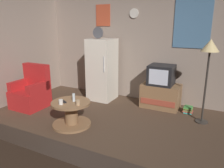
{
  "coord_description": "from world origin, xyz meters",
  "views": [
    {
      "loc": [
        1.85,
        -2.64,
        1.86
      ],
      "look_at": [
        0.05,
        0.9,
        0.75
      ],
      "focal_mm": 35.16,
      "sensor_mm": 36.0,
      "label": 1
    }
  ],
  "objects_px": {
    "book_stack": "(188,110)",
    "armchair": "(31,92)",
    "tv_stand": "(161,96)",
    "coffee_table": "(71,114)",
    "remote_control": "(64,102)",
    "standing_lamp": "(210,52)",
    "mug_ceramic_tan": "(78,103)",
    "wine_glass": "(74,97)",
    "crt_tv": "(161,75)",
    "mug_ceramic_white": "(61,102)",
    "fridge": "(102,69)"
  },
  "relations": [
    {
      "from": "tv_stand",
      "to": "remote_control",
      "type": "relative_size",
      "value": 5.6
    },
    {
      "from": "remote_control",
      "to": "mug_ceramic_tan",
      "type": "bearing_deg",
      "value": 27.65
    },
    {
      "from": "crt_tv",
      "to": "coffee_table",
      "type": "distance_m",
      "value": 2.14
    },
    {
      "from": "tv_stand",
      "to": "crt_tv",
      "type": "height_order",
      "value": "crt_tv"
    },
    {
      "from": "standing_lamp",
      "to": "remote_control",
      "type": "distance_m",
      "value": 2.77
    },
    {
      "from": "book_stack",
      "to": "tv_stand",
      "type": "bearing_deg",
      "value": 171.78
    },
    {
      "from": "coffee_table",
      "to": "mug_ceramic_white",
      "type": "bearing_deg",
      "value": -111.96
    },
    {
      "from": "fridge",
      "to": "tv_stand",
      "type": "xyz_separation_m",
      "value": [
        1.46,
        0.1,
        -0.49
      ]
    },
    {
      "from": "fridge",
      "to": "armchair",
      "type": "height_order",
      "value": "fridge"
    },
    {
      "from": "book_stack",
      "to": "wine_glass",
      "type": "bearing_deg",
      "value": -139.88
    },
    {
      "from": "crt_tv",
      "to": "book_stack",
      "type": "xyz_separation_m",
      "value": [
        0.64,
        -0.09,
        -0.67
      ]
    },
    {
      "from": "fridge",
      "to": "coffee_table",
      "type": "distance_m",
      "value": 1.67
    },
    {
      "from": "mug_ceramic_tan",
      "to": "book_stack",
      "type": "relative_size",
      "value": 0.44
    },
    {
      "from": "mug_ceramic_tan",
      "to": "book_stack",
      "type": "height_order",
      "value": "mug_ceramic_tan"
    },
    {
      "from": "fridge",
      "to": "standing_lamp",
      "type": "bearing_deg",
      "value": -7.69
    },
    {
      "from": "standing_lamp",
      "to": "mug_ceramic_white",
      "type": "distance_m",
      "value": 2.8
    },
    {
      "from": "book_stack",
      "to": "fridge",
      "type": "bearing_deg",
      "value": -179.61
    },
    {
      "from": "crt_tv",
      "to": "armchair",
      "type": "distance_m",
      "value": 2.96
    },
    {
      "from": "crt_tv",
      "to": "coffee_table",
      "type": "bearing_deg",
      "value": -126.11
    },
    {
      "from": "wine_glass",
      "to": "remote_control",
      "type": "xyz_separation_m",
      "value": [
        -0.14,
        -0.12,
        -0.06
      ]
    },
    {
      "from": "mug_ceramic_white",
      "to": "armchair",
      "type": "bearing_deg",
      "value": 157.28
    },
    {
      "from": "fridge",
      "to": "mug_ceramic_white",
      "type": "bearing_deg",
      "value": -85.08
    },
    {
      "from": "mug_ceramic_tan",
      "to": "armchair",
      "type": "distance_m",
      "value": 1.68
    },
    {
      "from": "coffee_table",
      "to": "remote_control",
      "type": "xyz_separation_m",
      "value": [
        -0.1,
        -0.07,
        0.24
      ]
    },
    {
      "from": "fridge",
      "to": "book_stack",
      "type": "distance_m",
      "value": 2.2
    },
    {
      "from": "fridge",
      "to": "book_stack",
      "type": "xyz_separation_m",
      "value": [
        2.09,
        0.01,
        -0.68
      ]
    },
    {
      "from": "standing_lamp",
      "to": "wine_glass",
      "type": "relative_size",
      "value": 10.6
    },
    {
      "from": "standing_lamp",
      "to": "mug_ceramic_tan",
      "type": "distance_m",
      "value": 2.51
    },
    {
      "from": "standing_lamp",
      "to": "book_stack",
      "type": "height_order",
      "value": "standing_lamp"
    },
    {
      "from": "crt_tv",
      "to": "mug_ceramic_tan",
      "type": "distance_m",
      "value": 2.03
    },
    {
      "from": "tv_stand",
      "to": "mug_ceramic_white",
      "type": "bearing_deg",
      "value": -125.14
    },
    {
      "from": "coffee_table",
      "to": "remote_control",
      "type": "relative_size",
      "value": 4.8
    },
    {
      "from": "armchair",
      "to": "book_stack",
      "type": "distance_m",
      "value": 3.49
    },
    {
      "from": "remote_control",
      "to": "standing_lamp",
      "type": "bearing_deg",
      "value": 58.21
    },
    {
      "from": "fridge",
      "to": "wine_glass",
      "type": "bearing_deg",
      "value": -80.26
    },
    {
      "from": "book_stack",
      "to": "armchair",
      "type": "bearing_deg",
      "value": -159.49
    },
    {
      "from": "armchair",
      "to": "book_stack",
      "type": "height_order",
      "value": "armchair"
    },
    {
      "from": "wine_glass",
      "to": "armchair",
      "type": "xyz_separation_m",
      "value": [
        -1.43,
        0.32,
        -0.2
      ]
    },
    {
      "from": "crt_tv",
      "to": "remote_control",
      "type": "bearing_deg",
      "value": -127.24
    },
    {
      "from": "tv_stand",
      "to": "remote_control",
      "type": "xyz_separation_m",
      "value": [
        -1.34,
        -1.75,
        0.21
      ]
    },
    {
      "from": "book_stack",
      "to": "coffee_table",
      "type": "bearing_deg",
      "value": -139.56
    },
    {
      "from": "coffee_table",
      "to": "armchair",
      "type": "bearing_deg",
      "value": 165.17
    },
    {
      "from": "book_stack",
      "to": "standing_lamp",
      "type": "bearing_deg",
      "value": -47.74
    },
    {
      "from": "tv_stand",
      "to": "coffee_table",
      "type": "bearing_deg",
      "value": -126.38
    },
    {
      "from": "fridge",
      "to": "remote_control",
      "type": "height_order",
      "value": "fridge"
    },
    {
      "from": "wine_glass",
      "to": "mug_ceramic_tan",
      "type": "relative_size",
      "value": 1.67
    },
    {
      "from": "standing_lamp",
      "to": "mug_ceramic_white",
      "type": "bearing_deg",
      "value": -147.42
    },
    {
      "from": "mug_ceramic_tan",
      "to": "book_stack",
      "type": "xyz_separation_m",
      "value": [
        1.65,
        1.66,
        -0.43
      ]
    },
    {
      "from": "coffee_table",
      "to": "book_stack",
      "type": "relative_size",
      "value": 3.54
    },
    {
      "from": "standing_lamp",
      "to": "wine_glass",
      "type": "height_order",
      "value": "standing_lamp"
    }
  ]
}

